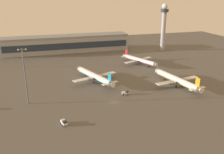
{
  "coord_description": "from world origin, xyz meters",
  "views": [
    {
      "loc": [
        -36.0,
        -117.79,
        57.82
      ],
      "look_at": [
        7.81,
        29.64,
        4.0
      ],
      "focal_mm": 38.98,
      "sensor_mm": 36.0,
      "label": 1
    }
  ],
  "objects_px": {
    "apron_light_west": "(25,74)",
    "airplane_far_stand": "(95,76)",
    "airplane_taxiway_distant": "(139,60)",
    "maintenance_van": "(126,93)",
    "control_tower": "(164,24)",
    "airplane_near_gate": "(177,80)",
    "cargo_loader": "(64,122)"
  },
  "relations": [
    {
      "from": "maintenance_van",
      "to": "cargo_loader",
      "type": "xyz_separation_m",
      "value": [
        -38.82,
        -24.64,
        0.0
      ]
    },
    {
      "from": "maintenance_van",
      "to": "apron_light_west",
      "type": "relative_size",
      "value": 0.14
    },
    {
      "from": "airplane_near_gate",
      "to": "maintenance_van",
      "type": "height_order",
      "value": "airplane_near_gate"
    },
    {
      "from": "airplane_far_stand",
      "to": "apron_light_west",
      "type": "bearing_deg",
      "value": -171.54
    },
    {
      "from": "control_tower",
      "to": "apron_light_west",
      "type": "height_order",
      "value": "control_tower"
    },
    {
      "from": "control_tower",
      "to": "apron_light_west",
      "type": "bearing_deg",
      "value": -143.85
    },
    {
      "from": "airplane_far_stand",
      "to": "airplane_taxiway_distant",
      "type": "xyz_separation_m",
      "value": [
        45.22,
        31.78,
        -0.37
      ]
    },
    {
      "from": "cargo_loader",
      "to": "maintenance_van",
      "type": "bearing_deg",
      "value": -164.51
    },
    {
      "from": "airplane_far_stand",
      "to": "cargo_loader",
      "type": "height_order",
      "value": "airplane_far_stand"
    },
    {
      "from": "airplane_near_gate",
      "to": "airplane_taxiway_distant",
      "type": "xyz_separation_m",
      "value": [
        -4.25,
        54.23,
        -0.41
      ]
    },
    {
      "from": "maintenance_van",
      "to": "airplane_taxiway_distant",
      "type": "bearing_deg",
      "value": 160.82
    },
    {
      "from": "control_tower",
      "to": "maintenance_van",
      "type": "bearing_deg",
      "value": -127.4
    },
    {
      "from": "apron_light_west",
      "to": "airplane_far_stand",
      "type": "bearing_deg",
      "value": 28.51
    },
    {
      "from": "control_tower",
      "to": "airplane_near_gate",
      "type": "bearing_deg",
      "value": -112.25
    },
    {
      "from": "airplane_far_stand",
      "to": "cargo_loader",
      "type": "relative_size",
      "value": 8.95
    },
    {
      "from": "airplane_near_gate",
      "to": "control_tower",
      "type": "bearing_deg",
      "value": 57.44
    },
    {
      "from": "control_tower",
      "to": "airplane_far_stand",
      "type": "height_order",
      "value": "control_tower"
    },
    {
      "from": "airplane_taxiway_distant",
      "to": "maintenance_van",
      "type": "relative_size",
      "value": 8.18
    },
    {
      "from": "apron_light_west",
      "to": "control_tower",
      "type": "bearing_deg",
      "value": 36.15
    },
    {
      "from": "airplane_near_gate",
      "to": "airplane_taxiway_distant",
      "type": "bearing_deg",
      "value": 84.18
    },
    {
      "from": "airplane_far_stand",
      "to": "cargo_loader",
      "type": "distance_m",
      "value": 57.55
    },
    {
      "from": "airplane_far_stand",
      "to": "apron_light_west",
      "type": "distance_m",
      "value": 50.16
    },
    {
      "from": "maintenance_van",
      "to": "apron_light_west",
      "type": "distance_m",
      "value": 57.55
    },
    {
      "from": "apron_light_west",
      "to": "maintenance_van",
      "type": "bearing_deg",
      "value": -3.56
    },
    {
      "from": "control_tower",
      "to": "airplane_taxiway_distant",
      "type": "distance_m",
      "value": 63.71
    },
    {
      "from": "control_tower",
      "to": "maintenance_van",
      "type": "xyz_separation_m",
      "value": [
        -75.7,
        -99.0,
        -25.89
      ]
    },
    {
      "from": "control_tower",
      "to": "airplane_near_gate",
      "type": "xyz_separation_m",
      "value": [
        -38.84,
        -94.92,
        -22.97
      ]
    },
    {
      "from": "airplane_taxiway_distant",
      "to": "apron_light_west",
      "type": "xyz_separation_m",
      "value": [
        -87.73,
        -54.87,
        13.65
      ]
    },
    {
      "from": "airplane_taxiway_distant",
      "to": "maintenance_van",
      "type": "bearing_deg",
      "value": 37.25
    },
    {
      "from": "control_tower",
      "to": "airplane_taxiway_distant",
      "type": "relative_size",
      "value": 1.31
    },
    {
      "from": "control_tower",
      "to": "airplane_far_stand",
      "type": "xyz_separation_m",
      "value": [
        -88.32,
        -72.48,
        -23.0
      ]
    },
    {
      "from": "airplane_near_gate",
      "to": "airplane_taxiway_distant",
      "type": "relative_size",
      "value": 1.17
    }
  ]
}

